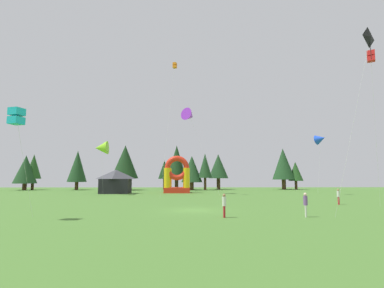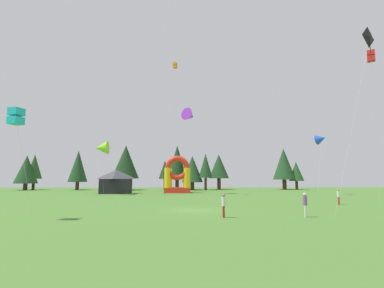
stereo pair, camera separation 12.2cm
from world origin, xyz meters
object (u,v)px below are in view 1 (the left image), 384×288
at_px(kite_lime_delta, 101,148).
at_px(person_midfield, 338,195).
at_px(kite_blue_delta, 321,139).
at_px(kite_cyan_box, 16,116).
at_px(kite_orange_box, 175,66).
at_px(kite_black_diamond, 371,38).
at_px(inflatable_orange_dome, 177,179).
at_px(kite_purple_delta, 189,116).
at_px(festival_tent, 116,182).
at_px(kite_red_box, 371,57).
at_px(person_near_camera, 224,203).
at_px(person_left_edge, 306,203).

height_order(kite_lime_delta, person_midfield, kite_lime_delta).
xyz_separation_m(kite_blue_delta, kite_lime_delta, (-36.86, 0.27, -1.57)).
height_order(kite_cyan_box, kite_orange_box, kite_orange_box).
bearing_deg(kite_black_diamond, inflatable_orange_dome, 113.97).
bearing_deg(kite_orange_box, kite_cyan_box, -109.33).
bearing_deg(kite_purple_delta, person_midfield, -53.21).
distance_m(inflatable_orange_dome, festival_tent, 11.21).
bearing_deg(inflatable_orange_dome, kite_cyan_box, -105.83).
relative_size(kite_cyan_box, inflatable_orange_dome, 1.11).
xyz_separation_m(kite_red_box, person_midfield, (-1.22, 5.05, -13.18)).
bearing_deg(person_midfield, kite_red_box, -161.40).
height_order(kite_blue_delta, kite_orange_box, kite_orange_box).
xyz_separation_m(kite_purple_delta, kite_black_diamond, (13.22, -31.53, -0.88)).
xyz_separation_m(kite_red_box, person_near_camera, (-14.63, -4.75, -13.15)).
relative_size(kite_red_box, inflatable_orange_dome, 2.14).
height_order(kite_red_box, person_near_camera, kite_red_box).
bearing_deg(festival_tent, person_near_camera, -64.06).
bearing_deg(person_near_camera, kite_purple_delta, 26.89).
distance_m(kite_purple_delta, kite_lime_delta, 16.35).
relative_size(kite_red_box, person_midfield, 8.93).
relative_size(kite_black_diamond, kite_red_box, 0.94).
bearing_deg(kite_blue_delta, festival_tent, 172.43).
relative_size(kite_purple_delta, kite_lime_delta, 1.72).
height_order(kite_orange_box, festival_tent, kite_orange_box).
bearing_deg(kite_orange_box, inflatable_orange_dome, 87.92).
xyz_separation_m(person_near_camera, inflatable_orange_dome, (-4.51, 34.05, 1.63)).
xyz_separation_m(person_midfield, person_near_camera, (-13.41, -9.81, 0.02)).
height_order(kite_cyan_box, person_midfield, kite_cyan_box).
xyz_separation_m(kite_orange_box, inflatable_orange_dome, (0.27, 7.53, -19.08)).
height_order(kite_blue_delta, kite_lime_delta, kite_blue_delta).
distance_m(kite_cyan_box, person_near_camera, 15.76).
distance_m(kite_red_box, person_midfield, 14.16).
distance_m(kite_black_diamond, inflatable_orange_dome, 39.60).
bearing_deg(kite_red_box, kite_black_diamond, -122.98).
relative_size(kite_blue_delta, kite_red_box, 0.70).
bearing_deg(person_left_edge, kite_blue_delta, 1.52).
height_order(kite_purple_delta, festival_tent, kite_purple_delta).
bearing_deg(kite_purple_delta, festival_tent, 175.14).
height_order(kite_blue_delta, person_left_edge, kite_blue_delta).
xyz_separation_m(kite_lime_delta, person_near_camera, (16.95, -27.39, -6.76)).
xyz_separation_m(kite_blue_delta, kite_cyan_box, (-34.41, -28.32, -2.27)).
height_order(kite_blue_delta, festival_tent, kite_blue_delta).
bearing_deg(kite_purple_delta, kite_red_box, -57.01).
bearing_deg(kite_blue_delta, kite_black_diamond, -107.66).
distance_m(kite_red_box, festival_tent, 42.24).
height_order(kite_orange_box, inflatable_orange_dome, kite_orange_box).
height_order(kite_cyan_box, inflatable_orange_dome, kite_cyan_box).
bearing_deg(inflatable_orange_dome, kite_black_diamond, -66.03).
bearing_deg(kite_red_box, kite_purple_delta, 122.99).
bearing_deg(festival_tent, kite_lime_delta, -108.33).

